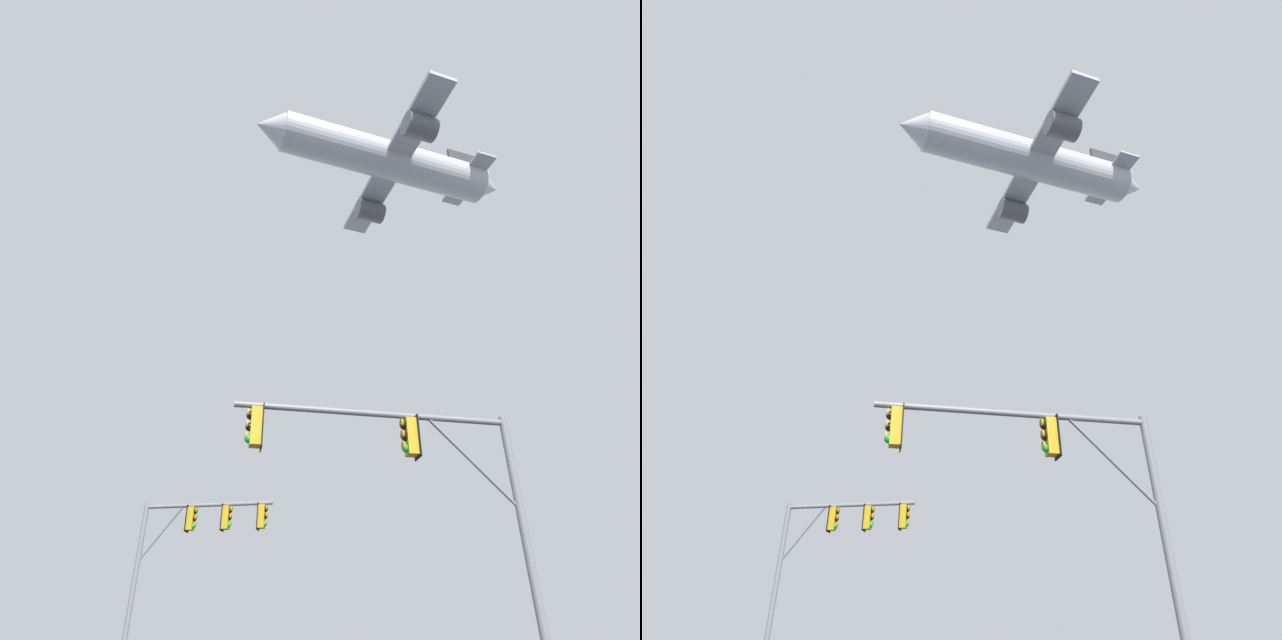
# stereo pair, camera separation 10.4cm
# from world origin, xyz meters

# --- Properties ---
(signal_pole_near) EXTENTS (6.80, 1.24, 6.38)m
(signal_pole_near) POSITION_xyz_m (3.74, 7.06, 4.84)
(signal_pole_near) COLOR slate
(signal_pole_near) RESTS_ON ground
(signal_pole_far) EXTENTS (5.50, 1.25, 6.48)m
(signal_pole_far) POSITION_xyz_m (-3.47, 17.76, 4.99)
(signal_pole_far) COLOR slate
(signal_pole_far) RESTS_ON ground
(airplane) EXTENTS (28.99, 22.39, 7.99)m
(airplane) POSITION_xyz_m (9.71, 34.24, 46.84)
(airplane) COLOR #B7BCC6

